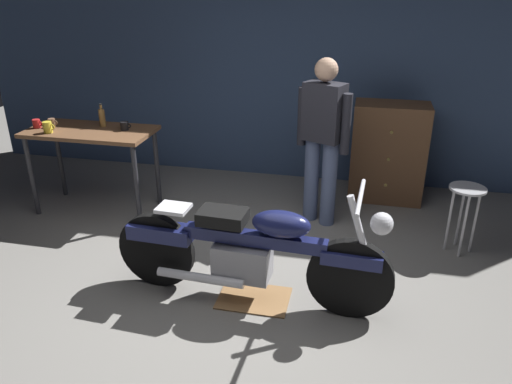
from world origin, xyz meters
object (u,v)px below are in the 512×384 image
motorcycle (251,250)px  mug_black_matte (125,126)px  shop_stool (465,202)px  wooden_dresser (388,152)px  mug_yellow_tall (48,127)px  bottle (102,117)px  person_standing (323,136)px  mug_brown_stoneware (52,123)px  mug_red_diner (37,124)px

motorcycle → mug_black_matte: (-1.63, 1.32, 0.49)m
shop_stool → wooden_dresser: (-0.66, 1.08, 0.05)m
mug_yellow_tall → bottle: (0.42, 0.33, 0.04)m
wooden_dresser → mug_black_matte: 2.86m
wooden_dresser → mug_black_matte: (-2.68, -0.90, 0.39)m
shop_stool → mug_black_matte: (-3.34, 0.17, 0.45)m
shop_stool → mug_yellow_tall: bearing=-178.9°
person_standing → shop_stool: size_ratio=2.61×
bottle → shop_stool: bearing=-4.0°
motorcycle → mug_brown_stoneware: bearing=155.3°
wooden_dresser → mug_red_diner: 3.77m
mug_yellow_tall → mug_red_diner: bearing=149.2°
mug_red_diner → mug_brown_stoneware: same height
mug_yellow_tall → bottle: bottle is taller
mug_red_diner → bottle: bottle is taller
shop_stool → bottle: (-3.62, 0.25, 0.50)m
wooden_dresser → mug_red_diner: wooden_dresser is taller
bottle → motorcycle: bearing=-36.2°
person_standing → mug_red_diner: bearing=29.4°
wooden_dresser → mug_brown_stoneware: size_ratio=10.78×
mug_yellow_tall → wooden_dresser: bearing=18.8°
person_standing → mug_black_matte: (-2.01, -0.16, 0.02)m
person_standing → bottle: size_ratio=6.93×
person_standing → motorcycle: bearing=99.5°
person_standing → mug_yellow_tall: person_standing is taller
mug_yellow_tall → mug_black_matte: bearing=19.6°
wooden_dresser → bottle: (-2.97, -0.83, 0.45)m
mug_red_diner → person_standing: bearing=5.5°
mug_black_matte → motorcycle: bearing=-39.1°
wooden_dresser → bottle: size_ratio=4.56×
mug_red_diner → mug_yellow_tall: mug_yellow_tall is taller
motorcycle → mug_yellow_tall: bearing=158.3°
shop_stool → mug_red_diner: bearing=179.3°
motorcycle → shop_stool: 2.06m
mug_brown_stoneware → bottle: 0.53m
mug_red_diner → mug_black_matte: bearing=7.6°
person_standing → shop_stool: 1.44m
motorcycle → bottle: size_ratio=9.09×
mug_yellow_tall → mug_brown_stoneware: 0.21m
mug_red_diner → mug_yellow_tall: 0.25m
mug_black_matte → wooden_dresser: bearing=18.6°
motorcycle → person_standing: (0.38, 1.48, 0.48)m
person_standing → shop_stool: bearing=-170.2°
motorcycle → mug_yellow_tall: size_ratio=17.56×
motorcycle → person_standing: bearing=78.5°
motorcycle → wooden_dresser: size_ratio=1.99×
motorcycle → bottle: (-1.91, 1.40, 0.55)m
person_standing → mug_red_diner: person_standing is taller
motorcycle → bottle: bottle is taller
motorcycle → shop_stool: motorcycle is taller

